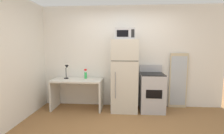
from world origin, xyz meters
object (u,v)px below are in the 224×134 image
oven_range (152,92)px  desk (78,88)px  desk_lamp (67,69)px  refrigerator (124,75)px  leaning_mirror (178,81)px  spray_bottle (86,75)px  microwave (125,34)px

oven_range → desk: bearing=-179.9°
desk_lamp → refrigerator: (1.47, -0.08, -0.12)m
oven_range → leaning_mirror: leaning_mirror is taller
refrigerator → leaning_mirror: 1.40m
oven_range → leaning_mirror: (0.70, 0.26, 0.23)m
desk → oven_range: bearing=0.1°
spray_bottle → desk: bearing=-145.1°
desk → desk_lamp: size_ratio=3.51×
leaning_mirror → refrigerator: bearing=-169.0°
microwave → leaning_mirror: 1.82m
leaning_mirror → desk: bearing=-174.2°
desk → microwave: 1.77m
desk → spray_bottle: (0.18, 0.13, 0.32)m
spray_bottle → oven_range: oven_range is taller
desk → leaning_mirror: leaning_mirror is taller
spray_bottle → leaning_mirror: (2.36, 0.13, -0.15)m
oven_range → desk_lamp: bearing=178.2°
refrigerator → microwave: microwave is taller
desk_lamp → refrigerator: 1.47m
refrigerator → oven_range: bearing=0.9°
spray_bottle → microwave: size_ratio=0.54×
microwave → desk: bearing=178.6°
desk → leaning_mirror: bearing=5.8°
desk_lamp → spray_bottle: (0.48, 0.06, -0.14)m
oven_range → spray_bottle: bearing=175.7°
spray_bottle → microwave: bearing=-8.9°
desk → leaning_mirror: size_ratio=0.88×
refrigerator → microwave: bearing=-89.7°
oven_range → leaning_mirror: 0.78m
microwave → oven_range: bearing=2.7°
desk_lamp → leaning_mirror: size_ratio=0.25×
desk → microwave: size_ratio=2.69×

